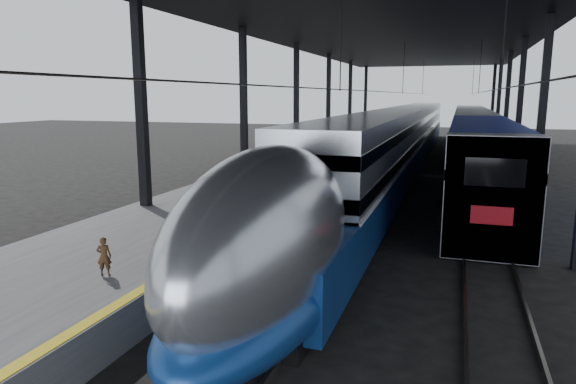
% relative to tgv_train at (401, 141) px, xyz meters
% --- Properties ---
extents(ground, '(160.00, 160.00, 0.00)m').
position_rel_tgv_train_xyz_m(ground, '(-2.00, -25.49, -2.05)').
color(ground, black).
rests_on(ground, ground).
extents(platform, '(6.00, 80.00, 1.00)m').
position_rel_tgv_train_xyz_m(platform, '(-5.50, -5.49, -1.55)').
color(platform, '#4C4C4F').
rests_on(platform, ground).
extents(yellow_strip, '(0.30, 80.00, 0.01)m').
position_rel_tgv_train_xyz_m(yellow_strip, '(-2.70, -5.49, -1.05)').
color(yellow_strip, gold).
rests_on(yellow_strip, platform).
extents(rails, '(6.52, 80.00, 0.16)m').
position_rel_tgv_train_xyz_m(rails, '(2.50, -5.49, -1.97)').
color(rails, slate).
rests_on(rails, ground).
extents(canopy, '(18.00, 75.00, 9.47)m').
position_rel_tgv_train_xyz_m(canopy, '(-0.10, -5.49, 7.06)').
color(canopy, black).
rests_on(canopy, ground).
extents(tgv_train, '(3.06, 65.20, 4.39)m').
position_rel_tgv_train_xyz_m(tgv_train, '(0.00, 0.00, 0.00)').
color(tgv_train, '#ADAFB4').
rests_on(tgv_train, ground).
extents(second_train, '(2.97, 56.05, 4.09)m').
position_rel_tgv_train_xyz_m(second_train, '(5.00, 6.43, 0.02)').
color(second_train, navy).
rests_on(second_train, ground).
extents(child, '(0.41, 0.34, 0.96)m').
position_rel_tgv_train_xyz_m(child, '(-4.10, -27.82, -0.57)').
color(child, '#472C17').
rests_on(child, platform).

